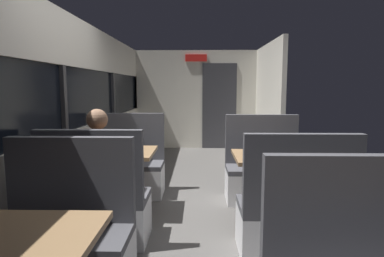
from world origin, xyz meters
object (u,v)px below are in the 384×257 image
bench_mid_window_facing_end (97,209)px  bench_mid_window_facing_entry (128,171)px  dining_table_near_window (4,256)px  bench_rear_aisle_facing_entry (263,175)px  bench_near_window_facing_entry (65,247)px  bench_rear_aisle_facing_end (294,219)px  dining_table_rear_aisle (276,165)px  dining_table_mid_window (115,160)px  seated_passenger (98,185)px

bench_mid_window_facing_end → bench_mid_window_facing_entry: same height
dining_table_near_window → bench_rear_aisle_facing_entry: size_ratio=0.82×
bench_near_window_facing_entry → bench_rear_aisle_facing_end: size_ratio=1.00×
bench_mid_window_facing_end → dining_table_rear_aisle: (1.79, 0.50, 0.31)m
dining_table_near_window → dining_table_mid_window: size_ratio=1.00×
bench_mid_window_facing_end → seated_passenger: (0.00, 0.07, 0.21)m
bench_mid_window_facing_entry → dining_table_rear_aisle: (1.79, -0.90, 0.31)m
bench_near_window_facing_entry → bench_rear_aisle_facing_end: (1.79, 0.54, 0.00)m
bench_near_window_facing_entry → dining_table_mid_window: bench_near_window_facing_entry is taller
dining_table_rear_aisle → bench_mid_window_facing_entry: bearing=153.3°
bench_mid_window_facing_entry → bench_rear_aisle_facing_end: bearing=-41.8°
dining_table_near_window → seated_passenger: size_ratio=0.71×
dining_table_mid_window → bench_rear_aisle_facing_entry: bearing=15.6°
bench_mid_window_facing_entry → dining_table_mid_window: bearing=-90.0°
seated_passenger → bench_rear_aisle_facing_entry: bearing=32.2°
dining_table_rear_aisle → bench_near_window_facing_entry: bearing=-145.3°
dining_table_near_window → dining_table_rear_aisle: 2.64m
bench_mid_window_facing_end → bench_mid_window_facing_entry: 1.40m
bench_near_window_facing_entry → dining_table_mid_window: bearing=90.0°
dining_table_near_window → seated_passenger: 1.52m
dining_table_mid_window → dining_table_rear_aisle: 1.80m
dining_table_near_window → bench_near_window_facing_entry: bearing=90.0°
dining_table_near_window → dining_table_mid_window: (0.00, 2.14, 0.00)m
bench_near_window_facing_entry → bench_rear_aisle_facing_entry: size_ratio=1.00×
dining_table_near_window → bench_mid_window_facing_end: (0.00, 1.44, -0.31)m
bench_near_window_facing_entry → bench_mid_window_facing_end: size_ratio=1.00×
dining_table_mid_window → bench_mid_window_facing_end: bench_mid_window_facing_end is taller
dining_table_rear_aisle → bench_rear_aisle_facing_end: (0.00, -0.70, -0.31)m
bench_rear_aisle_facing_end → dining_table_rear_aisle: bearing=90.0°
dining_table_near_window → bench_near_window_facing_entry: size_ratio=0.82×
bench_near_window_facing_entry → bench_rear_aisle_facing_end: 1.87m
bench_rear_aisle_facing_entry → bench_rear_aisle_facing_end: bearing=-90.0°
bench_mid_window_facing_entry → bench_rear_aisle_facing_end: (1.79, -1.60, 0.00)m
bench_rear_aisle_facing_end → bench_rear_aisle_facing_entry: same height
bench_near_window_facing_entry → bench_mid_window_facing_entry: bearing=90.0°
bench_mid_window_facing_entry → seated_passenger: seated_passenger is taller
dining_table_mid_window → bench_rear_aisle_facing_entry: size_ratio=0.82×
bench_mid_window_facing_end → bench_rear_aisle_facing_entry: size_ratio=1.00×
bench_near_window_facing_entry → seated_passenger: bearing=90.0°
bench_mid_window_facing_entry → dining_table_rear_aisle: 2.03m
bench_rear_aisle_facing_entry → seated_passenger: bearing=-147.8°
bench_mid_window_facing_entry → bench_near_window_facing_entry: bearing=-90.0°
bench_mid_window_facing_entry → bench_rear_aisle_facing_entry: 1.80m
dining_table_rear_aisle → dining_table_near_window: bearing=-132.7°
bench_mid_window_facing_end → bench_rear_aisle_facing_entry: bearing=33.8°
dining_table_near_window → bench_mid_window_facing_entry: bench_mid_window_facing_entry is taller
bench_mid_window_facing_end → bench_rear_aisle_facing_end: bearing=-6.4°
dining_table_near_window → bench_rear_aisle_facing_entry: (1.79, 2.64, -0.31)m
bench_rear_aisle_facing_entry → seated_passenger: (-1.79, -1.13, 0.21)m
bench_mid_window_facing_entry → bench_rear_aisle_facing_entry: (1.79, -0.20, 0.00)m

